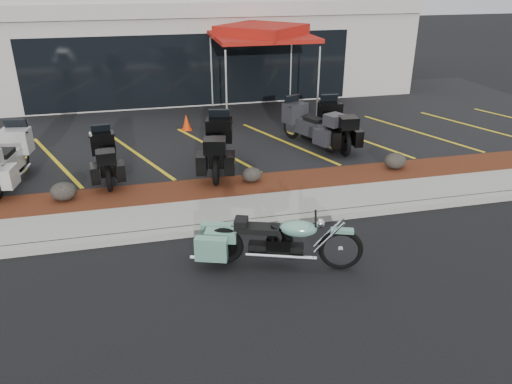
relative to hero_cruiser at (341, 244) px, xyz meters
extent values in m
plane|color=black|center=(-1.23, 1.00, -0.52)|extent=(90.00, 90.00, 0.00)
cube|color=gray|center=(-1.23, 1.90, -0.45)|extent=(24.00, 0.25, 0.15)
cube|color=gray|center=(-1.23, 2.60, -0.45)|extent=(24.00, 1.20, 0.15)
cube|color=#3D1B0E|center=(-1.23, 3.80, -0.44)|extent=(24.00, 1.20, 0.16)
cube|color=black|center=(-1.23, 9.20, -0.45)|extent=(26.00, 9.60, 0.15)
cube|color=#A7A197|center=(-1.23, 15.50, 1.48)|extent=(18.00, 8.00, 4.00)
cube|color=black|center=(-1.23, 11.52, 0.98)|extent=(12.00, 0.06, 2.60)
cube|color=#A7A197|center=(-1.23, 11.49, 3.08)|extent=(18.00, 0.30, 0.50)
ellipsoid|color=black|center=(-5.10, 3.89, -0.16)|extent=(0.59, 0.49, 0.41)
ellipsoid|color=black|center=(-0.72, 3.95, -0.19)|extent=(0.50, 0.41, 0.35)
ellipsoid|color=black|center=(3.13, 3.92, -0.16)|extent=(0.59, 0.49, 0.41)
cone|color=red|center=(-1.82, 8.61, -0.12)|extent=(0.31, 0.31, 0.51)
cylinder|color=silver|center=(-0.82, 8.75, 0.89)|extent=(0.06, 0.06, 2.52)
cylinder|color=silver|center=(2.18, 8.09, 0.89)|extent=(0.06, 0.06, 2.52)
cylinder|color=silver|center=(-0.16, 11.75, 0.89)|extent=(0.06, 0.06, 2.52)
cylinder|color=silver|center=(2.84, 11.09, 0.89)|extent=(0.06, 0.06, 2.52)
cube|color=maroon|center=(1.01, 9.92, 2.31)|extent=(3.92, 3.92, 0.13)
cube|color=maroon|center=(1.01, 9.92, 2.50)|extent=(3.33, 3.33, 0.38)
camera|label=1|loc=(-3.24, -7.10, 4.48)|focal=35.00mm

